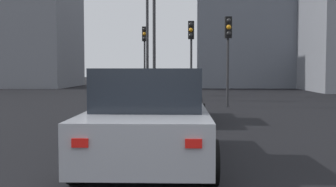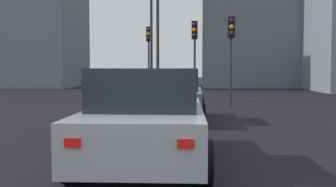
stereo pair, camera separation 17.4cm
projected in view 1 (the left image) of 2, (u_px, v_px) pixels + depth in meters
car_grey_lead at (172, 96)px, 13.37m from camera, size 4.34×1.98×1.63m
car_silver_second at (150, 118)px, 7.27m from camera, size 4.70×2.17×1.63m
traffic_light_near_left at (191, 44)px, 21.18m from camera, size 0.33×0.31×4.02m
traffic_light_near_right at (228, 42)px, 17.88m from camera, size 0.32×0.30×3.83m
traffic_light_far_left at (144, 46)px, 26.21m from camera, size 0.32×0.28×4.24m
street_lamp_kerbside at (147, 22)px, 25.05m from camera, size 0.56×0.36×7.46m
street_lamp_far at (154, 4)px, 21.88m from camera, size 0.56×0.36×8.63m
building_facade_center at (250, 16)px, 38.89m from camera, size 8.45×9.61×13.02m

